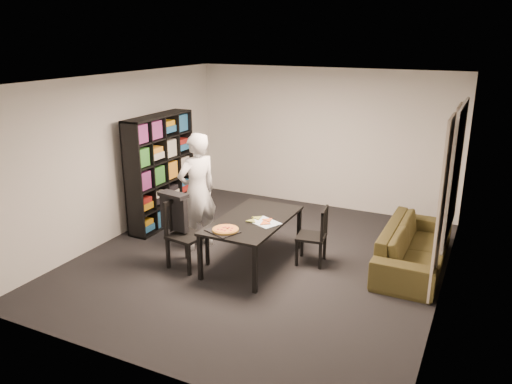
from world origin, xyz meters
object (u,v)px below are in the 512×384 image
at_px(dining_table, 253,223).
at_px(baking_tray, 223,231).
at_px(chair_right, 317,232).
at_px(bookshelf, 161,171).
at_px(chair_left, 182,228).
at_px(person, 197,192).
at_px(pepperoni_pizza, 226,229).
at_px(sofa, 414,246).

distance_m(dining_table, baking_tray, 0.62).
bearing_deg(dining_table, chair_right, 25.10).
xyz_separation_m(bookshelf, chair_left, (1.23, -1.23, -0.39)).
xyz_separation_m(person, pepperoni_pizza, (0.89, -0.73, -0.19)).
height_order(baking_tray, sofa, baking_tray).
bearing_deg(baking_tray, dining_table, 75.60).
distance_m(chair_right, person, 1.90).
distance_m(dining_table, person, 1.06).
distance_m(chair_right, baking_tray, 1.40).
distance_m(dining_table, chair_left, 1.00).
distance_m(bookshelf, baking_tray, 2.38).
distance_m(person, sofa, 3.26).
xyz_separation_m(bookshelf, pepperoni_pizza, (1.98, -1.31, -0.24)).
height_order(dining_table, person, person).
bearing_deg(chair_left, dining_table, -51.85).
distance_m(person, pepperoni_pizza, 1.16).
bearing_deg(bookshelf, baking_tray, -34.25).
bearing_deg(pepperoni_pizza, chair_right, 45.45).
relative_size(chair_left, person, 0.55).
relative_size(chair_right, baking_tray, 2.12).
xyz_separation_m(chair_right, person, (-1.84, -0.24, 0.42)).
bearing_deg(sofa, bookshelf, 92.36).
bearing_deg(chair_right, person, -90.56).
xyz_separation_m(chair_left, person, (-0.14, 0.65, 0.34)).
bearing_deg(person, dining_table, 106.15).
bearing_deg(pepperoni_pizza, dining_table, 78.17).
height_order(bookshelf, chair_left, bookshelf).
bearing_deg(pepperoni_pizza, baking_tray, -148.36).
height_order(chair_right, pepperoni_pizza, chair_right).
relative_size(bookshelf, dining_table, 1.16).
bearing_deg(chair_right, pepperoni_pizza, -52.48).
relative_size(dining_table, chair_left, 1.66).
distance_m(dining_table, sofa, 2.31).
bearing_deg(chair_right, baking_tray, -52.85).
xyz_separation_m(baking_tray, pepperoni_pizza, (0.03, 0.02, 0.02)).
height_order(person, pepperoni_pizza, person).
height_order(chair_right, baking_tray, chair_right).
distance_m(chair_right, pepperoni_pizza, 1.37).
bearing_deg(sofa, baking_tray, 123.67).
height_order(baking_tray, pepperoni_pizza, pepperoni_pizza).
xyz_separation_m(chair_left, pepperoni_pizza, (0.75, -0.08, 0.15)).
xyz_separation_m(chair_right, sofa, (1.27, 0.52, -0.18)).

